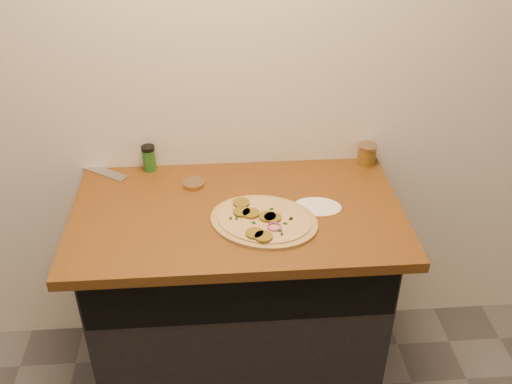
{
  "coord_description": "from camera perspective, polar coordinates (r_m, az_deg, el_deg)",
  "views": [
    {
      "loc": [
        -0.06,
        -0.28,
        2.08
      ],
      "look_at": [
        0.07,
        1.45,
        0.95
      ],
      "focal_mm": 40.0,
      "sensor_mm": 36.0,
      "label": 1
    }
  ],
  "objects": [
    {
      "name": "countertop",
      "position": [
        2.08,
        -1.91,
        -2.13
      ],
      "size": [
        1.2,
        0.7,
        0.04
      ],
      "primitive_type": "cube",
      "color": "brown",
      "rests_on": "cabinet"
    },
    {
      "name": "spice_shaker",
      "position": [
        2.31,
        -10.66,
        3.35
      ],
      "size": [
        0.05,
        0.05,
        0.11
      ],
      "color": "#25631F",
      "rests_on": "countertop"
    },
    {
      "name": "cabinet",
      "position": [
        2.39,
        -1.74,
        -10.55
      ],
      "size": [
        1.1,
        0.6,
        0.86
      ],
      "primitive_type": "cube",
      "color": "black",
      "rests_on": "ground"
    },
    {
      "name": "chefs_knife",
      "position": [
        2.42,
        -16.73,
        2.65
      ],
      "size": [
        0.31,
        0.23,
        0.02
      ],
      "color": "#B7BAC1",
      "rests_on": "countertop"
    },
    {
      "name": "salsa_jar",
      "position": [
        2.36,
        11.03,
        3.72
      ],
      "size": [
        0.08,
        0.08,
        0.08
      ],
      "color": "#A52C10",
      "rests_on": "countertop"
    },
    {
      "name": "pizza",
      "position": [
        1.99,
        0.71,
        -2.87
      ],
      "size": [
        0.49,
        0.49,
        0.03
      ],
      "color": "tan",
      "rests_on": "countertop"
    },
    {
      "name": "flour_spill",
      "position": [
        2.09,
        6.17,
        -1.45
      ],
      "size": [
        0.2,
        0.2,
        0.0
      ],
      "primitive_type": "cylinder",
      "rotation": [
        0.0,
        0.0,
        -0.18
      ],
      "color": "silver",
      "rests_on": "countertop"
    },
    {
      "name": "mason_jar_lid",
      "position": [
        2.2,
        -6.26,
        0.83
      ],
      "size": [
        0.09,
        0.09,
        0.02
      ],
      "primitive_type": "cylinder",
      "rotation": [
        0.0,
        0.0,
        -0.08
      ],
      "color": "tan",
      "rests_on": "countertop"
    }
  ]
}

